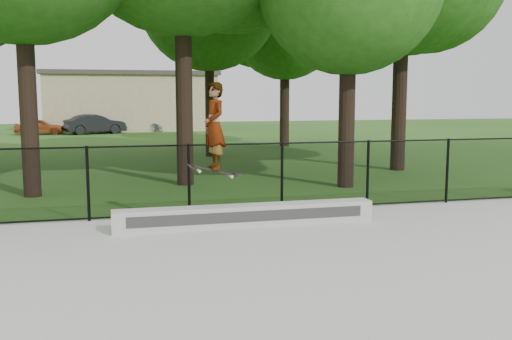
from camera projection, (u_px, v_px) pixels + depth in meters
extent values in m
plane|color=#265317|center=(428.00, 314.00, 6.65)|extent=(100.00, 100.00, 0.00)
cube|color=#ACACA7|center=(428.00, 312.00, 6.65)|extent=(14.00, 12.00, 0.06)
cube|color=#B2B3AE|center=(247.00, 215.00, 10.87)|extent=(5.02, 0.40, 0.41)
imported|color=#9D451C|center=(39.00, 127.00, 37.40)|extent=(3.12, 1.39, 1.05)
imported|color=black|center=(95.00, 124.00, 38.10)|extent=(3.85, 2.42, 1.31)
imported|color=gray|center=(139.00, 124.00, 40.72)|extent=(3.73, 2.25, 1.10)
cube|color=black|center=(215.00, 170.00, 10.58)|extent=(0.82, 0.23, 0.25)
imported|color=#C2DBFF|center=(214.00, 126.00, 10.47)|extent=(0.50, 0.65, 1.61)
cylinder|color=black|center=(88.00, 184.00, 11.24)|extent=(0.06, 0.06, 1.50)
cylinder|color=black|center=(189.00, 180.00, 11.73)|extent=(0.06, 0.06, 1.50)
cylinder|color=black|center=(282.00, 177.00, 12.22)|extent=(0.06, 0.06, 1.50)
cylinder|color=black|center=(368.00, 173.00, 12.70)|extent=(0.06, 0.06, 1.50)
cylinder|color=black|center=(447.00, 171.00, 13.19)|extent=(0.06, 0.06, 1.50)
cylinder|color=black|center=(282.00, 143.00, 12.12)|extent=(16.00, 0.04, 0.04)
cylinder|color=black|center=(282.00, 209.00, 12.31)|extent=(16.00, 0.04, 0.04)
cube|color=black|center=(282.00, 177.00, 12.22)|extent=(16.00, 0.01, 1.50)
cylinder|color=black|center=(28.00, 94.00, 14.11)|extent=(0.44, 0.44, 5.14)
cylinder|color=black|center=(184.00, 85.00, 16.01)|extent=(0.44, 0.44, 5.68)
cylinder|color=black|center=(347.00, 111.00, 15.71)|extent=(0.44, 0.44, 4.22)
cylinder|color=black|center=(400.00, 93.00, 19.31)|extent=(0.44, 0.44, 5.26)
cylinder|color=black|center=(210.00, 99.00, 23.76)|extent=(0.44, 0.44, 4.84)
cylinder|color=black|center=(285.00, 101.00, 28.72)|extent=(0.44, 0.44, 4.54)
sphere|color=#234B14|center=(285.00, 25.00, 28.23)|extent=(5.45, 5.45, 5.45)
cube|color=#CAB68E|center=(132.00, 103.00, 42.43)|extent=(12.00, 6.00, 4.00)
cube|color=#3F3833|center=(131.00, 74.00, 42.15)|extent=(12.40, 6.40, 0.30)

